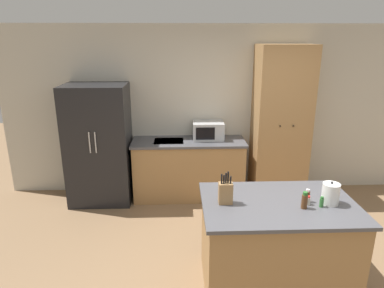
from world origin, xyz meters
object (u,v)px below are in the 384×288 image
(kettle, at_px, (331,194))
(spice_bottle_short_red, at_px, (308,201))
(knife_block, at_px, (226,192))
(microwave, at_px, (208,130))
(pantry_cabinet, at_px, (280,124))
(spice_bottle_amber_oil, at_px, (305,201))
(spice_bottle_tall_dark, at_px, (322,202))
(spice_bottle_green_herb, at_px, (307,196))
(refrigerator, at_px, (99,144))

(kettle, bearing_deg, spice_bottle_short_red, -176.85)
(knife_block, relative_size, spice_bottle_short_red, 3.55)
(microwave, xyz_separation_m, kettle, (0.95, -2.21, -0.02))
(pantry_cabinet, xyz_separation_m, spice_bottle_short_red, (-0.35, -2.13, -0.19))
(pantry_cabinet, bearing_deg, spice_bottle_short_red, -99.23)
(pantry_cabinet, relative_size, spice_bottle_short_red, 26.33)
(pantry_cabinet, height_order, knife_block, pantry_cabinet)
(microwave, distance_m, spice_bottle_amber_oil, 2.39)
(spice_bottle_tall_dark, height_order, spice_bottle_green_herb, spice_bottle_green_herb)
(spice_bottle_tall_dark, xyz_separation_m, spice_bottle_amber_oil, (-0.17, -0.02, 0.03))
(microwave, relative_size, kettle, 2.07)
(spice_bottle_short_red, bearing_deg, microwave, 108.36)
(spice_bottle_short_red, xyz_separation_m, kettle, (0.21, 0.01, 0.06))
(spice_bottle_short_red, bearing_deg, pantry_cabinet, 80.77)
(microwave, xyz_separation_m, spice_bottle_amber_oil, (0.68, -2.29, -0.04))
(refrigerator, relative_size, knife_block, 5.68)
(refrigerator, height_order, spice_bottle_tall_dark, refrigerator)
(spice_bottle_green_herb, relative_size, kettle, 0.57)
(refrigerator, relative_size, spice_bottle_tall_dark, 17.43)
(spice_bottle_amber_oil, bearing_deg, pantry_cabinet, 79.54)
(microwave, relative_size, spice_bottle_green_herb, 3.65)
(spice_bottle_amber_oil, bearing_deg, spice_bottle_short_red, 48.50)
(pantry_cabinet, height_order, kettle, pantry_cabinet)
(kettle, bearing_deg, refrigerator, 141.30)
(pantry_cabinet, bearing_deg, microwave, 175.31)
(pantry_cabinet, relative_size, spice_bottle_tall_dark, 22.77)
(spice_bottle_tall_dark, distance_m, spice_bottle_green_herb, 0.14)
(spice_bottle_short_red, relative_size, spice_bottle_amber_oil, 0.55)
(knife_block, height_order, spice_bottle_amber_oil, knife_block)
(spice_bottle_green_herb, bearing_deg, spice_bottle_short_red, -102.70)
(spice_bottle_short_red, height_order, spice_bottle_green_herb, spice_bottle_green_herb)
(knife_block, xyz_separation_m, spice_bottle_amber_oil, (0.70, -0.13, -0.03))
(microwave, distance_m, knife_block, 2.16)
(spice_bottle_tall_dark, bearing_deg, kettle, 30.75)
(pantry_cabinet, relative_size, spice_bottle_amber_oil, 14.49)
(knife_block, bearing_deg, spice_bottle_amber_oil, -10.22)
(spice_bottle_short_red, height_order, kettle, kettle)
(refrigerator, height_order, spice_bottle_amber_oil, refrigerator)
(microwave, bearing_deg, pantry_cabinet, -4.69)
(spice_bottle_tall_dark, bearing_deg, knife_block, 172.86)
(spice_bottle_tall_dark, bearing_deg, spice_bottle_green_herb, 131.82)
(refrigerator, xyz_separation_m, spice_bottle_tall_dark, (2.48, -2.13, 0.09))
(knife_block, height_order, spice_bottle_green_herb, knife_block)
(spice_bottle_tall_dark, height_order, kettle, kettle)
(microwave, relative_size, spice_bottle_tall_dark, 4.57)
(kettle, bearing_deg, spice_bottle_amber_oil, -163.72)
(refrigerator, distance_m, spice_bottle_tall_dark, 3.27)
(kettle, bearing_deg, knife_block, 177.19)
(refrigerator, xyz_separation_m, spice_bottle_green_herb, (2.38, -2.02, 0.10))
(spice_bottle_amber_oil, distance_m, kettle, 0.28)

